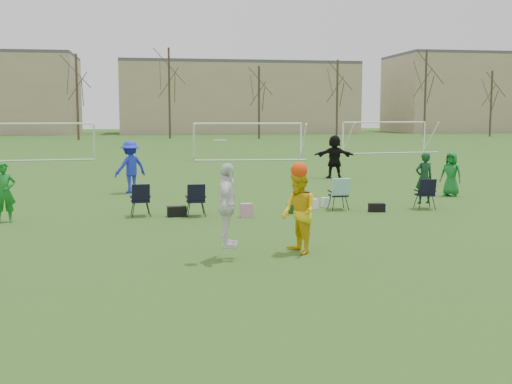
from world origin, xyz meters
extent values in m
plane|color=#32571B|center=(0.00, 0.00, 0.00)|extent=(260.00, 260.00, 0.00)
imported|color=#147122|center=(-6.60, 7.39, 0.84)|extent=(0.70, 0.55, 1.68)
imported|color=#1C2AD2|center=(-3.35, 13.75, 1.00)|extent=(1.49, 1.31, 1.99)
imported|color=#126824|center=(8.30, 10.83, 0.81)|extent=(0.92, 0.92, 1.61)
imported|color=black|center=(6.01, 18.13, 1.02)|extent=(1.95, 0.87, 2.03)
imported|color=white|center=(-1.07, 1.77, 1.13)|extent=(0.64, 1.08, 1.73)
imported|color=yellow|center=(0.52, 2.13, 0.88)|extent=(0.86, 0.99, 1.77)
sphere|color=#ED3C0C|center=(0.52, 2.13, 1.80)|extent=(0.35, 0.35, 0.35)
cylinder|color=white|center=(-1.21, 1.75, 2.47)|extent=(0.27, 0.27, 0.03)
imported|color=#0F3A1B|center=(6.01, 8.06, 0.97)|extent=(0.63, 0.44, 1.64)
cube|color=black|center=(-1.85, 7.64, 0.15)|extent=(0.57, 0.34, 0.30)
cube|color=#CA83A1|center=(0.15, 7.22, 0.20)|extent=(0.38, 0.27, 0.40)
cube|color=#0F3A15|center=(1.72, 7.69, 0.14)|extent=(0.49, 0.35, 0.28)
cube|color=white|center=(2.42, 8.51, 0.16)|extent=(0.44, 0.33, 0.32)
cylinder|color=white|center=(2.99, 8.88, 0.15)|extent=(0.26, 0.26, 0.30)
cube|color=black|center=(4.27, 7.57, 0.13)|extent=(0.54, 0.34, 0.26)
cube|color=black|center=(-2.91, 7.92, 0.48)|extent=(0.65, 0.65, 0.96)
cube|color=black|center=(-1.30, 7.65, 0.48)|extent=(0.61, 0.61, 0.96)
cube|color=black|center=(3.25, 8.26, 0.48)|extent=(0.60, 0.60, 0.96)
cube|color=black|center=(6.01, 7.96, 0.48)|extent=(0.65, 0.65, 0.96)
cylinder|color=white|center=(-6.36, 34.32, 1.20)|extent=(0.12, 0.12, 2.40)
cylinder|color=white|center=(-10.00, 34.00, 2.40)|extent=(7.28, 0.76, 0.12)
cylinder|color=white|center=(0.36, 32.25, 1.20)|extent=(0.12, 0.12, 2.40)
cylinder|color=white|center=(7.64, 31.75, 1.20)|extent=(0.12, 0.12, 2.40)
cylinder|color=white|center=(4.00, 32.00, 2.40)|extent=(7.29, 0.63, 0.12)
cylinder|color=white|center=(12.39, 37.49, 1.20)|extent=(0.12, 0.12, 2.40)
cylinder|color=white|center=(19.61, 38.51, 1.20)|extent=(0.12, 0.12, 2.40)
cylinder|color=white|center=(16.00, 38.00, 2.40)|extent=(7.25, 1.13, 0.12)
cylinder|color=#382B21|center=(-11.00, 68.50, 5.10)|extent=(0.28, 0.28, 10.20)
cylinder|color=#382B21|center=(0.00, 71.50, 5.70)|extent=(0.28, 0.28, 11.40)
cylinder|color=#382B21|center=(11.00, 68.50, 4.50)|extent=(0.28, 0.28, 9.00)
cylinder|color=#382B21|center=(22.00, 71.50, 5.10)|extent=(0.28, 0.28, 10.20)
cylinder|color=#382B21|center=(33.00, 68.50, 5.70)|extent=(0.28, 0.28, 11.40)
cylinder|color=#382B21|center=(44.00, 71.50, 4.50)|extent=(0.28, 0.28, 9.00)
cube|color=tan|center=(12.00, 96.00, 5.50)|extent=(38.00, 16.00, 11.00)
cube|color=tan|center=(55.00, 96.00, 6.50)|extent=(30.00, 16.00, 13.00)
camera|label=1|loc=(-2.61, -11.11, 2.96)|focal=45.00mm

